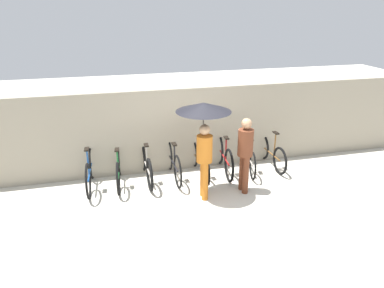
% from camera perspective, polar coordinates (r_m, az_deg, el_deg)
% --- Properties ---
extents(ground_plane, '(30.00, 30.00, 0.00)m').
position_cam_1_polar(ground_plane, '(7.41, 2.12, -10.19)').
color(ground_plane, beige).
extents(back_wall, '(12.31, 0.12, 1.98)m').
position_cam_1_polar(back_wall, '(8.84, -1.61, 2.18)').
color(back_wall, gray).
rests_on(back_wall, ground).
extents(parked_bicycle_0, '(0.44, 1.73, 1.05)m').
position_cam_1_polar(parked_bicycle_0, '(8.42, -15.30, -3.91)').
color(parked_bicycle_0, black).
rests_on(parked_bicycle_0, ground).
extents(parked_bicycle_1, '(0.44, 1.70, 0.98)m').
position_cam_1_polar(parked_bicycle_1, '(8.45, -11.12, -3.64)').
color(parked_bicycle_1, black).
rests_on(parked_bicycle_1, ground).
extents(parked_bicycle_2, '(0.44, 1.82, 1.11)m').
position_cam_1_polar(parked_bicycle_2, '(8.54, -7.02, -3.05)').
color(parked_bicycle_2, black).
rests_on(parked_bicycle_2, ground).
extents(parked_bicycle_3, '(0.44, 1.75, 1.11)m').
position_cam_1_polar(parked_bicycle_3, '(8.58, -2.91, -2.71)').
color(parked_bicycle_3, black).
rests_on(parked_bicycle_3, ground).
extents(parked_bicycle_4, '(0.44, 1.77, 1.08)m').
position_cam_1_polar(parked_bicycle_4, '(8.71, 1.09, -2.51)').
color(parked_bicycle_4, black).
rests_on(parked_bicycle_4, ground).
extents(parked_bicycle_5, '(0.44, 1.78, 1.04)m').
position_cam_1_polar(parked_bicycle_5, '(8.90, 4.87, -1.84)').
color(parked_bicycle_5, black).
rests_on(parked_bicycle_5, ground).
extents(parked_bicycle_6, '(0.53, 1.68, 0.98)m').
position_cam_1_polar(parked_bicycle_6, '(9.10, 8.60, -1.80)').
color(parked_bicycle_6, black).
rests_on(parked_bicycle_6, ground).
extents(parked_bicycle_7, '(0.44, 1.62, 1.03)m').
position_cam_1_polar(parked_bicycle_7, '(9.39, 11.93, -1.27)').
color(parked_bicycle_7, black).
rests_on(parked_bicycle_7, ground).
extents(pedestrian_leading, '(1.10, 1.10, 2.00)m').
position_cam_1_polar(pedestrian_leading, '(7.34, 1.81, 3.35)').
color(pedestrian_leading, '#C66B1E').
rests_on(pedestrian_leading, ground).
extents(pedestrian_center, '(0.32, 0.32, 1.63)m').
position_cam_1_polar(pedestrian_center, '(7.81, 8.10, -0.90)').
color(pedestrian_center, brown).
rests_on(pedestrian_center, ground).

